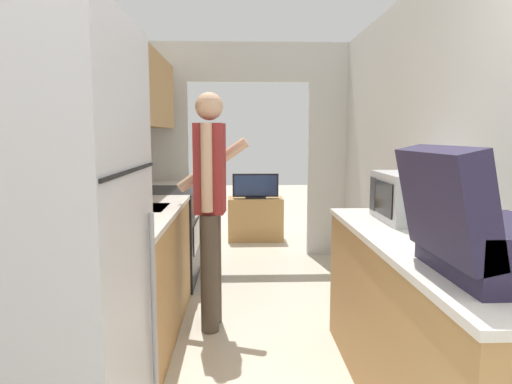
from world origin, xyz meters
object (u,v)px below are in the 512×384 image
at_px(refrigerator, 35,287).
at_px(television, 255,186).
at_px(tv_cabinet, 255,219).
at_px(suitcase, 478,232).
at_px(range_oven, 164,236).
at_px(book_stack, 439,234).
at_px(person, 210,203).
at_px(microwave, 412,197).

bearing_deg(refrigerator, television, 78.66).
bearing_deg(tv_cabinet, suitcase, -81.56).
height_order(range_oven, book_stack, range_oven).
height_order(book_stack, television, book_stack).
bearing_deg(person, tv_cabinet, -3.13).
distance_m(microwave, book_stack, 0.55).
distance_m(range_oven, microwave, 2.52).
relative_size(range_oven, tv_cabinet, 1.41).
xyz_separation_m(tv_cabinet, television, (0.00, -0.04, 0.46)).
bearing_deg(suitcase, television, 98.51).
bearing_deg(television, microwave, -76.23).
height_order(refrigerator, person, refrigerator).
bearing_deg(microwave, suitcase, -98.55).
bearing_deg(suitcase, tv_cabinet, 98.44).
bearing_deg(book_stack, person, 137.20).
xyz_separation_m(suitcase, tv_cabinet, (-0.68, 4.56, -0.79)).
bearing_deg(range_oven, tv_cabinet, 62.00).
xyz_separation_m(range_oven, person, (0.53, -1.08, 0.48)).
relative_size(suitcase, book_stack, 2.01).
bearing_deg(range_oven, television, 61.43).
bearing_deg(range_oven, suitcase, -59.39).
distance_m(book_stack, tv_cabinet, 4.13).
distance_m(range_oven, suitcase, 3.26).
relative_size(refrigerator, television, 2.95).
bearing_deg(television, person, -98.64).
bearing_deg(microwave, book_stack, -96.41).
bearing_deg(tv_cabinet, television, -90.00).
relative_size(microwave, television, 0.83).
bearing_deg(book_stack, suitcase, -100.57).
distance_m(refrigerator, television, 4.70).
distance_m(range_oven, television, 2.02).
height_order(person, book_stack, person).
bearing_deg(suitcase, person, 123.37).
distance_m(refrigerator, microwave, 2.13).
height_order(person, microwave, person).
xyz_separation_m(refrigerator, microwave, (1.76, 1.18, 0.15)).
bearing_deg(book_stack, television, 101.16).
bearing_deg(microwave, person, 155.04).
bearing_deg(suitcase, microwave, 81.45).
bearing_deg(refrigerator, suitcase, 3.19).
bearing_deg(tv_cabinet, microwave, -76.39).
height_order(suitcase, microwave, suitcase).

